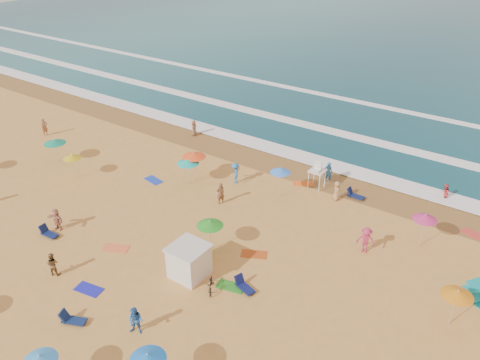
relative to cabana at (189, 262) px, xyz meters
The scene contains 12 objects.
ground 3.98m from the cabana, 117.48° to the left, with size 220.00×220.00×0.00m, color gold.
ocean 87.44m from the cabana, 91.16° to the left, with size 220.00×140.00×0.18m, color #0C4756.
wet_sand 16.05m from the cabana, 96.37° to the left, with size 220.00×220.00×0.00m, color olive.
surf_foam 24.82m from the cabana, 94.11° to the left, with size 200.00×18.70×0.05m.
cabana is the anchor object (origin of this frame).
cabana_roof 1.06m from the cabana, 135.00° to the right, with size 2.20×2.20×0.12m, color silver.
bicycle 2.01m from the cabana, ahead, with size 0.55×1.58×0.83m, color black.
lifeguard_stand 14.24m from the cabana, 84.36° to the left, with size 1.20×1.20×2.10m, color white, non-canonical shape.
beach_umbrellas 3.82m from the cabana, 105.81° to the left, with size 48.54×24.29×0.73m.
loungers 1.20m from the cabana, ahead, with size 45.15×22.89×0.34m.
towels 4.59m from the cabana, 156.87° to the left, with size 45.89×26.32×0.03m.
beachgoers 7.70m from the cabana, 82.55° to the left, with size 43.01×26.29×2.14m.
Camera 1 is at (17.23, -19.92, 19.18)m, focal length 35.00 mm.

